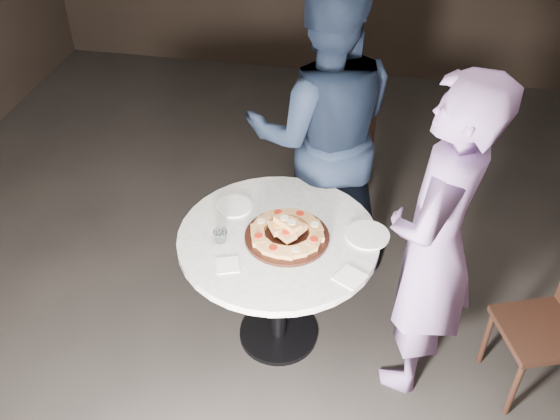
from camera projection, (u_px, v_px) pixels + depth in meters
name	position (u px, v px, depth m)	size (l,w,h in m)	color
floor	(292.00, 339.00, 3.67)	(7.00, 7.00, 0.00)	black
table	(278.00, 256.00, 3.29)	(1.28, 1.28, 0.78)	black
serving_board	(287.00, 237.00, 3.18)	(0.43, 0.43, 0.02)	black
focaccia_pile	(287.00, 231.00, 3.16)	(0.39, 0.38, 0.10)	tan
plate_left	(234.00, 206.00, 3.38)	(0.20, 0.20, 0.01)	white
plate_right	(367.00, 235.00, 3.19)	(0.23, 0.23, 0.01)	white
water_glass	(221.00, 236.00, 3.14)	(0.07, 0.07, 0.07)	silver
napkin_near	(228.00, 265.00, 3.03)	(0.11, 0.11, 0.01)	white
napkin_far	(350.00, 277.00, 2.96)	(0.13, 0.13, 0.01)	white
chair_far	(335.00, 139.00, 4.29)	(0.59, 0.60, 1.01)	black
chair_right	(560.00, 320.00, 3.14)	(0.52, 0.51, 0.84)	black
diner_navy	(323.00, 133.00, 3.66)	(0.92, 0.72, 1.90)	#141E32
diner_teal	(434.00, 245.00, 2.95)	(0.66, 0.43, 1.81)	#7F65A1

